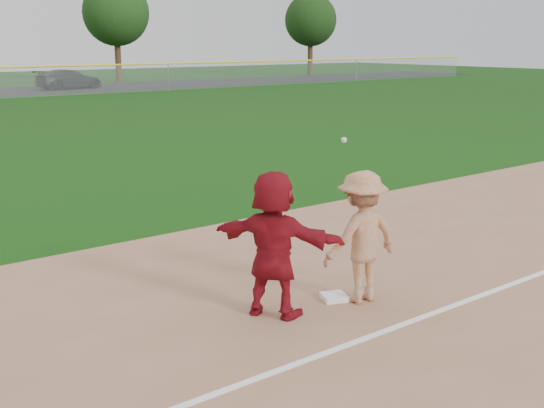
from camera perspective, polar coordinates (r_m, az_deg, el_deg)
ground at (r=9.60m, az=5.58°, el=-9.23°), size 160.00×160.00×0.00m
foul_line at (r=9.08m, az=9.11°, el=-10.56°), size 60.00×0.10×0.01m
first_base at (r=10.07m, az=5.22°, el=-7.76°), size 0.45×0.45×0.08m
base_runner at (r=9.20m, az=0.15°, el=-3.36°), size 1.44×1.93×2.03m
car_right at (r=56.46m, az=-16.63°, el=9.98°), size 5.45×2.83×1.51m
first_base_play at (r=9.80m, az=7.48°, el=-2.75°), size 1.29×0.82×2.43m
tree_3 at (r=65.58m, az=-12.94°, el=15.34°), size 6.00×6.00×9.19m
tree_4 at (r=76.39m, az=3.25°, el=15.11°), size 5.60×5.60×8.67m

